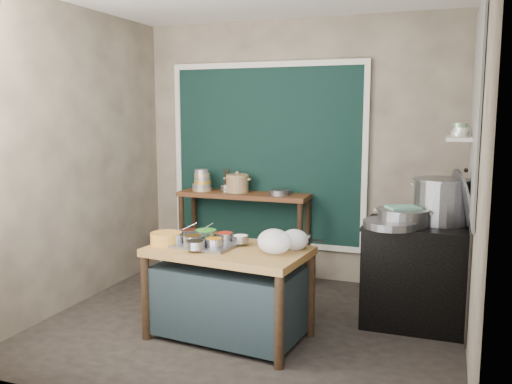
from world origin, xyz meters
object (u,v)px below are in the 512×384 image
(ceramic_crock, at_px, (237,184))
(stove_block, at_px, (418,275))
(saucepan, at_px, (294,240))
(utensil_cup, at_px, (226,188))
(yellow_basin, at_px, (166,238))
(condiment_tray, at_px, (204,244))
(prep_table, at_px, (229,293))
(back_counter, at_px, (244,235))
(stock_pot, at_px, (442,201))
(steamer, at_px, (403,217))

(ceramic_crock, bearing_deg, stove_block, -20.61)
(saucepan, distance_m, utensil_cup, 1.84)
(stove_block, relative_size, yellow_basin, 3.52)
(condiment_tray, distance_m, saucepan, 0.73)
(prep_table, distance_m, condiment_tray, 0.44)
(back_counter, height_order, stove_block, back_counter)
(stove_block, bearing_deg, stock_pot, 28.61)
(utensil_cup, height_order, stock_pot, stock_pot)
(condiment_tray, xyz_separation_m, utensil_cup, (-0.48, 1.59, 0.23))
(condiment_tray, bearing_deg, saucepan, 15.38)
(yellow_basin, bearing_deg, back_counter, 88.49)
(utensil_cup, bearing_deg, yellow_basin, -84.28)
(stove_block, bearing_deg, condiment_tray, -152.35)
(condiment_tray, height_order, stock_pot, stock_pot)
(prep_table, distance_m, utensil_cup, 1.83)
(back_counter, bearing_deg, condiment_tray, -80.39)
(back_counter, relative_size, steamer, 3.27)
(saucepan, bearing_deg, steamer, 29.54)
(saucepan, distance_m, ceramic_crock, 1.77)
(ceramic_crock, distance_m, stock_pot, 2.24)
(prep_table, relative_size, saucepan, 5.80)
(back_counter, relative_size, ceramic_crock, 5.49)
(saucepan, bearing_deg, stove_block, 30.37)
(back_counter, distance_m, stock_pot, 2.24)
(stove_block, xyz_separation_m, utensil_cup, (-2.11, 0.73, 0.57))
(stove_block, bearing_deg, utensil_cup, 160.81)
(prep_table, relative_size, stock_pot, 2.54)
(back_counter, bearing_deg, utensil_cup, 179.00)
(utensil_cup, relative_size, stock_pot, 0.27)
(stove_block, height_order, steamer, steamer)
(saucepan, distance_m, stock_pot, 1.35)
(steamer, bearing_deg, ceramic_crock, 154.86)
(yellow_basin, bearing_deg, ceramic_crock, 91.24)
(utensil_cup, distance_m, steamer, 2.14)
(stove_block, distance_m, condiment_tray, 1.87)
(condiment_tray, height_order, ceramic_crock, ceramic_crock)
(condiment_tray, distance_m, stock_pot, 2.05)
(stock_pot, bearing_deg, condiment_tray, -152.26)
(ceramic_crock, bearing_deg, stock_pot, -17.09)
(saucepan, relative_size, stock_pot, 0.44)
(condiment_tray, bearing_deg, prep_table, 1.32)
(stove_block, height_order, yellow_basin, stove_block)
(steamer, bearing_deg, prep_table, -150.17)
(yellow_basin, bearing_deg, prep_table, 7.05)
(ceramic_crock, relative_size, steamer, 0.60)
(stove_block, relative_size, condiment_tray, 1.72)
(yellow_basin, height_order, steamer, steamer)
(steamer, bearing_deg, condiment_tray, -153.68)
(back_counter, bearing_deg, yellow_basin, -91.51)
(stove_block, distance_m, stock_pot, 0.67)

